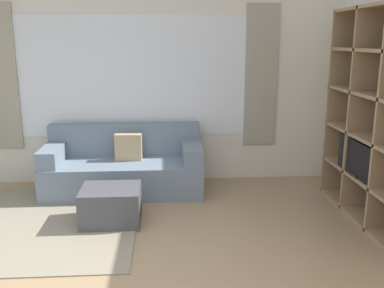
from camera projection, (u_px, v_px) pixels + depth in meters
The scene contains 5 objects.
wall_back at pixel (134, 83), 5.77m from camera, with size 6.87×0.11×2.70m.
area_rug at pixel (32, 223), 4.61m from camera, with size 2.25×2.23×0.01m, color gray.
shelving_unit at pixel (381, 118), 4.48m from camera, with size 0.39×1.91×2.28m.
couch_main at pixel (124, 168), 5.56m from camera, with size 2.00×0.86×0.84m.
ottoman at pixel (111, 205), 4.61m from camera, with size 0.63×0.54×0.39m.
Camera 1 is at (0.40, -2.70, 1.93)m, focal length 40.00 mm.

